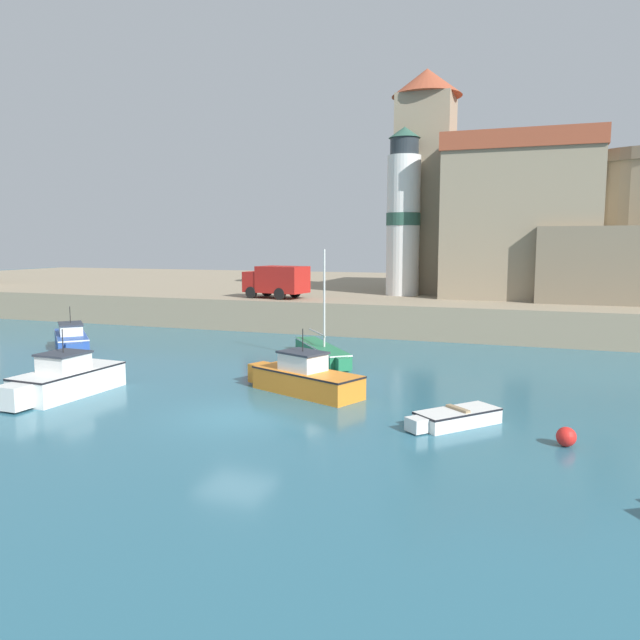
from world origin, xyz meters
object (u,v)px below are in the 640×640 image
motorboat_white_5 (65,379)px  mooring_buoy (566,437)px  motorboat_orange_3 (304,378)px  truck_on_quay (276,280)px  church (509,214)px  dinghy_white_4 (455,417)px  sailboat_green_0 (322,351)px  lighthouse (403,215)px  motorboat_blue_2 (71,340)px

motorboat_white_5 → mooring_buoy: bearing=0.1°
motorboat_orange_3 → truck_on_quay: truck_on_quay is taller
motorboat_orange_3 → church: church is taller
motorboat_white_5 → dinghy_white_4: bearing=4.0°
mooring_buoy → truck_on_quay: truck_on_quay is taller
sailboat_green_0 → lighthouse: 17.04m
motorboat_white_5 → church: church is taller
motorboat_orange_3 → motorboat_white_5: (-8.55, -3.51, 0.03)m
motorboat_blue_2 → truck_on_quay: bearing=61.0°
lighthouse → truck_on_quay: lighthouse is taller
sailboat_green_0 → dinghy_white_4: size_ratio=1.86×
lighthouse → motorboat_white_5: bearing=-106.5°
dinghy_white_4 → lighthouse: size_ratio=0.26×
lighthouse → truck_on_quay: size_ratio=2.60×
mooring_buoy → church: 31.98m
sailboat_green_0 → motorboat_orange_3: 7.19m
mooring_buoy → motorboat_orange_3: bearing=159.9°
dinghy_white_4 → church: bearing=90.2°
sailboat_green_0 → church: bearing=69.0°
motorboat_blue_2 → church: 32.16m
motorboat_white_5 → truck_on_quay: size_ratio=1.15×
motorboat_orange_3 → church: (6.10, 27.35, 7.44)m
truck_on_quay → sailboat_green_0: bearing=-55.3°
sailboat_green_0 → motorboat_white_5: sailboat_green_0 is taller
motorboat_blue_2 → mooring_buoy: (24.89, -8.06, -0.31)m
motorboat_orange_3 → dinghy_white_4: motorboat_orange_3 is taller
motorboat_white_5 → mooring_buoy: 18.09m
motorboat_blue_2 → motorboat_white_5: (6.80, -8.08, 0.04)m
mooring_buoy → sailboat_green_0: bearing=137.0°
sailboat_green_0 → truck_on_quay: sailboat_green_0 is taller
dinghy_white_4 → mooring_buoy: bearing=-17.0°
mooring_buoy → truck_on_quay: (-18.07, 20.35, 3.01)m
motorboat_orange_3 → mooring_buoy: 10.16m
dinghy_white_4 → lighthouse: bearing=106.1°
church → lighthouse: church is taller
dinghy_white_4 → church: 30.82m
truck_on_quay → church: bearing=35.6°
truck_on_quay → mooring_buoy: bearing=-48.4°
truck_on_quay → motorboat_white_5: bearing=-90.1°
mooring_buoy → dinghy_white_4: bearing=163.0°
motorboat_blue_2 → dinghy_white_4: (21.56, -7.05, -0.32)m
motorboat_white_5 → church: (14.65, 30.86, 7.41)m
lighthouse → motorboat_orange_3: bearing=-87.6°
sailboat_green_0 → motorboat_orange_3: size_ratio=1.07×
motorboat_white_5 → lighthouse: (7.63, 25.80, 7.22)m
sailboat_green_0 → truck_on_quay: 12.35m
motorboat_blue_2 → church: (21.45, 22.77, 7.45)m
motorboat_blue_2 → motorboat_orange_3: (15.35, -4.57, 0.01)m
mooring_buoy → truck_on_quay: size_ratio=0.13×
motorboat_orange_3 → mooring_buoy: motorboat_orange_3 is taller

